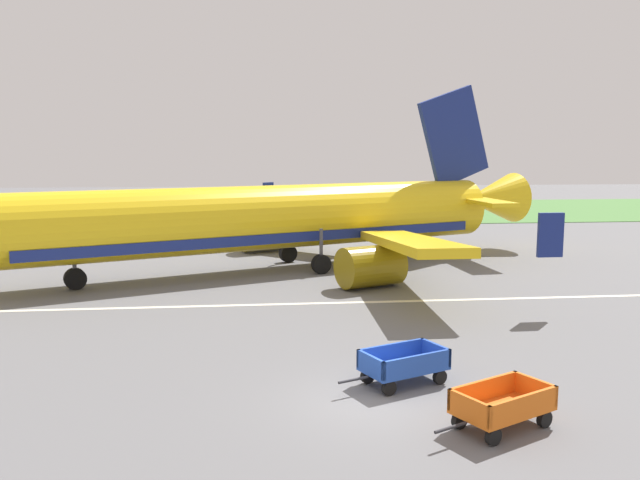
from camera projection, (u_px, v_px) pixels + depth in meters
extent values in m
plane|color=slate|center=(368.00, 401.00, 18.12)|extent=(220.00, 220.00, 0.00)
cube|color=#518442|center=(280.00, 212.00, 73.81)|extent=(220.00, 28.00, 0.06)
cube|color=silver|center=(323.00, 303.00, 29.74)|extent=(120.00, 0.36, 0.01)
cylinder|color=yellow|center=(265.00, 218.00, 37.23)|extent=(29.15, 14.83, 3.70)
cube|color=navy|center=(265.00, 235.00, 37.37)|extent=(26.31, 13.52, 0.56)
cone|color=yellow|center=(490.00, 199.00, 45.22)|extent=(5.50, 4.96, 3.52)
cube|color=yellow|center=(409.00, 242.00, 31.98)|extent=(2.68, 13.01, 1.35)
cube|color=navy|center=(550.00, 235.00, 27.42)|extent=(1.10, 0.21, 1.90)
cylinder|color=#856D0E|center=(371.00, 266.00, 32.95)|extent=(3.76, 3.16, 2.10)
cube|color=yellow|center=(271.00, 213.00, 46.54)|extent=(10.95, 11.11, 1.35)
cube|color=navy|center=(268.00, 194.00, 53.31)|extent=(0.93, 0.91, 1.90)
cylinder|color=#856D0E|center=(265.00, 236.00, 44.79)|extent=(3.76, 3.16, 2.10)
cube|color=navy|center=(454.00, 137.00, 43.06)|extent=(5.66, 2.61, 6.88)
cube|color=yellow|center=(488.00, 202.00, 40.94)|extent=(2.19, 5.32, 0.24)
cube|color=yellow|center=(425.00, 196.00, 46.52)|extent=(4.74, 5.13, 0.24)
cylinder|color=#4C4C51|center=(74.00, 259.00, 32.51)|extent=(0.20, 0.20, 2.04)
cylinder|color=black|center=(75.00, 279.00, 32.65)|extent=(1.19, 0.83, 1.10)
cylinder|color=#4C4C51|center=(321.00, 246.00, 36.70)|extent=(0.20, 0.20, 2.04)
cylinder|color=black|center=(321.00, 264.00, 36.84)|extent=(1.19, 0.83, 1.10)
cylinder|color=#4C4C51|center=(288.00, 237.00, 40.54)|extent=(0.20, 0.20, 2.04)
cylinder|color=black|center=(288.00, 253.00, 40.68)|extent=(1.19, 0.83, 1.10)
cube|color=orange|center=(502.00, 410.00, 16.35)|extent=(2.86, 2.38, 0.08)
cube|color=orange|center=(524.00, 406.00, 15.76)|extent=(2.28, 1.22, 0.55)
cube|color=orange|center=(484.00, 390.00, 16.85)|extent=(2.28, 1.22, 0.55)
cube|color=orange|center=(469.00, 408.00, 15.66)|extent=(0.72, 1.29, 0.55)
cube|color=orange|center=(534.00, 388.00, 16.95)|extent=(0.72, 1.29, 0.55)
cylinder|color=#2D2D33|center=(451.00, 428.00, 15.39)|extent=(0.93, 0.52, 0.08)
cylinder|color=black|center=(493.00, 436.00, 15.41)|extent=(0.46, 0.34, 0.44)
cylinder|color=black|center=(460.00, 420.00, 16.35)|extent=(0.46, 0.34, 0.44)
cylinder|color=black|center=(544.00, 419.00, 16.42)|extent=(0.46, 0.34, 0.44)
cylinder|color=black|center=(510.00, 404.00, 17.35)|extent=(0.46, 0.34, 0.44)
cube|color=#234CB2|center=(404.00, 368.00, 19.46)|extent=(2.85, 2.28, 0.08)
cube|color=#234CB2|center=(417.00, 364.00, 18.85)|extent=(2.33, 1.08, 0.55)
cube|color=#234CB2|center=(391.00, 352.00, 19.98)|extent=(2.33, 1.08, 0.55)
cube|color=#234CB2|center=(371.00, 365.00, 18.83)|extent=(0.65, 1.32, 0.55)
cube|color=#234CB2|center=(435.00, 352.00, 20.00)|extent=(0.65, 1.32, 0.55)
cylinder|color=#2D2D33|center=(353.00, 380.00, 18.59)|extent=(0.95, 0.47, 0.08)
cylinder|color=black|center=(389.00, 388.00, 18.56)|extent=(0.47, 0.32, 0.44)
cylinder|color=black|center=(367.00, 376.00, 19.52)|extent=(0.47, 0.32, 0.44)
cylinder|color=black|center=(440.00, 377.00, 19.47)|extent=(0.47, 0.32, 0.44)
cylinder|color=black|center=(417.00, 366.00, 20.43)|extent=(0.47, 0.32, 0.44)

